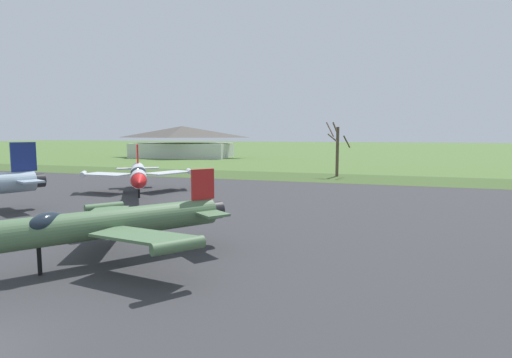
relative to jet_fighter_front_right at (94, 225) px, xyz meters
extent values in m
cube|color=#333335|center=(1.73, 8.41, -1.91)|extent=(104.92, 53.25, 0.05)
cube|color=#3D5428|center=(1.73, 41.03, -1.91)|extent=(164.92, 12.00, 0.06)
cylinder|color=black|center=(-14.30, 10.66, 0.37)|extent=(1.39, 1.28, 1.13)
cube|color=navy|center=(-14.70, 9.79, 2.32)|extent=(0.95, 1.74, 2.30)
cube|color=#8EA3B2|center=(-16.03, 10.28, 0.49)|extent=(2.60, 2.27, 0.15)
cube|color=#8EA3B2|center=(-13.47, 9.10, 0.49)|extent=(2.60, 2.27, 0.15)
cylinder|color=#4C6B47|center=(0.16, 0.22, -0.02)|extent=(7.93, 10.12, 1.34)
cylinder|color=black|center=(3.74, 5.10, -0.02)|extent=(1.19, 1.15, 0.94)
ellipsoid|color=#19232D|center=(-1.12, -1.53, 0.34)|extent=(0.95, 1.80, 0.90)
cube|color=#4C6B47|center=(-1.56, 2.69, -0.12)|extent=(3.52, 4.72, 0.12)
cube|color=#4C6B47|center=(3.04, -0.68, -0.12)|extent=(4.58, 2.41, 0.12)
cylinder|color=#4C6B47|center=(-2.98, 4.45, -0.12)|extent=(1.67, 2.02, 0.50)
cylinder|color=#4C6B47|center=(5.14, -1.50, -0.12)|extent=(1.67, 2.02, 0.50)
cube|color=#B21E1E|center=(3.32, 4.52, 1.46)|extent=(0.90, 1.14, 1.63)
cube|color=#4C6B47|center=(2.28, 5.07, 0.08)|extent=(2.17, 2.06, 0.12)
cube|color=#4C6B47|center=(4.15, 3.70, 0.08)|extent=(2.17, 2.06, 0.12)
cylinder|color=black|center=(-1.35, -1.84, -1.32)|extent=(0.18, 0.18, 1.25)
cylinder|color=black|center=(1.67, 2.27, -1.32)|extent=(0.18, 0.18, 1.25)
cylinder|color=silver|center=(-11.18, 19.96, 0.13)|extent=(8.27, 11.13, 1.44)
cone|color=red|center=(-7.16, 14.10, 0.13)|extent=(2.07, 2.17, 1.33)
cylinder|color=black|center=(-14.89, 25.35, 0.13)|extent=(1.28, 1.23, 1.01)
ellipsoid|color=#19232D|center=(-9.85, 18.02, 0.53)|extent=(1.04, 1.95, 0.98)
cube|color=silver|center=(-14.63, 19.54, 0.02)|extent=(4.77, 2.74, 0.13)
cube|color=silver|center=(-9.57, 23.02, 0.02)|extent=(4.00, 5.29, 0.13)
cylinder|color=silver|center=(-17.05, 18.92, 0.02)|extent=(1.75, 2.21, 0.54)
cylinder|color=silver|center=(-8.12, 25.06, 0.02)|extent=(1.75, 2.21, 0.54)
cube|color=red|center=(-14.40, 24.64, 1.89)|extent=(1.07, 1.45, 2.08)
cube|color=silver|center=(-15.40, 23.83, 0.24)|extent=(2.40, 2.24, 0.13)
cube|color=silver|center=(-13.29, 25.28, 0.24)|extent=(2.40, 2.24, 0.13)
cylinder|color=black|center=(-9.63, 17.69, -1.27)|extent=(0.19, 0.19, 1.35)
cylinder|color=black|center=(-12.74, 22.23, -1.27)|extent=(0.19, 0.19, 1.35)
cylinder|color=brown|center=(5.61, 43.39, 1.57)|extent=(0.43, 0.43, 7.02)
cylinder|color=brown|center=(4.59, 42.76, 4.76)|extent=(1.45, 2.21, 2.06)
cylinder|color=brown|center=(5.25, 43.07, 5.05)|extent=(0.93, 1.00, 1.45)
cylinder|color=brown|center=(6.92, 43.11, 3.02)|extent=(0.77, 2.75, 1.77)
cylinder|color=brown|center=(4.99, 42.68, 3.57)|extent=(1.61, 1.44, 1.19)
cube|color=beige|center=(-38.35, 79.56, -0.10)|extent=(25.71, 16.31, 3.67)
pyramid|color=#4C4742|center=(-38.35, 79.56, 4.64)|extent=(26.99, 17.12, 2.91)
camera|label=1|loc=(12.72, -15.05, 4.12)|focal=28.72mm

